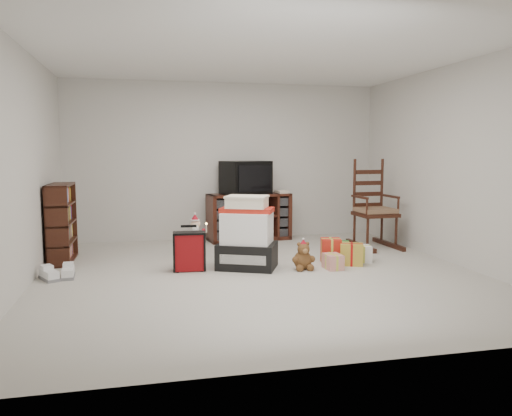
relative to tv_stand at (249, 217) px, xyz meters
The scene contains 13 objects.
room 2.43m from the tv_stand, 98.52° to the right, with size 5.01×5.01×2.51m.
tv_stand is the anchor object (origin of this frame).
bookshelf 2.85m from the tv_stand, 159.51° to the right, with size 0.27×0.82×1.00m.
rocking_chair 1.93m from the tv_stand, 28.56° to the right, with size 0.58×0.92×1.35m.
gift_pile 1.93m from the tv_stand, 102.63° to the right, with size 0.83×0.73×0.86m.
red_suitcase 2.19m from the tv_stand, 120.92° to the right, with size 0.37×0.21×0.54m.
stocking 2.04m from the tv_stand, 103.23° to the right, with size 0.28×0.12×0.61m, color #0C6F19, non-canonical shape.
teddy_bear 2.13m from the tv_stand, 84.15° to the right, with size 0.22×0.20×0.33m.
santa_figurine 1.19m from the tv_stand, 94.69° to the right, with size 0.29×0.27×0.59m.
mrs_claus_figurine 1.44m from the tv_stand, 132.44° to the right, with size 0.28×0.27×0.58m.
sneaker_pair 3.24m from the tv_stand, 143.19° to the right, with size 0.41×0.34×0.11m.
gift_cluster 2.10m from the tv_stand, 66.43° to the right, with size 0.70×0.79×0.24m.
crt_television 0.63m from the tv_stand, behind, with size 0.84×0.74×0.52m.
Camera 1 is at (-1.30, -5.48, 1.42)m, focal length 35.00 mm.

